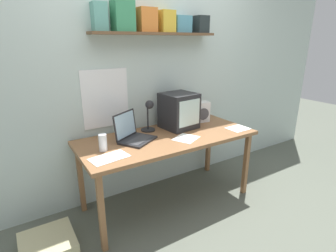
% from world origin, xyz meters
% --- Properties ---
extents(ground_plane, '(12.00, 12.00, 0.00)m').
position_xyz_m(ground_plane, '(0.00, 0.00, 0.00)').
color(ground_plane, '#5A6054').
extents(back_wall, '(5.60, 0.24, 2.60)m').
position_xyz_m(back_wall, '(-0.00, 0.42, 1.32)').
color(back_wall, silver).
rests_on(back_wall, ground_plane).
extents(corner_desk, '(1.71, 0.74, 0.73)m').
position_xyz_m(corner_desk, '(0.00, 0.00, 0.67)').
color(corner_desk, '#8D5F3B').
rests_on(corner_desk, ground_plane).
extents(crt_monitor, '(0.36, 0.36, 0.37)m').
position_xyz_m(crt_monitor, '(0.23, 0.16, 0.91)').
color(crt_monitor, '#232326').
rests_on(crt_monitor, corner_desk).
extents(laptop, '(0.41, 0.39, 0.26)m').
position_xyz_m(laptop, '(-0.34, 0.08, 0.79)').
color(laptop, '#232326').
rests_on(laptop, corner_desk).
extents(desk_lamp, '(0.14, 0.17, 0.33)m').
position_xyz_m(desk_lamp, '(-0.09, 0.21, 0.91)').
color(desk_lamp, '#232326').
rests_on(desk_lamp, corner_desk).
extents(juice_glass, '(0.07, 0.07, 0.14)m').
position_xyz_m(juice_glass, '(-0.65, -0.02, 0.79)').
color(juice_glass, white).
rests_on(juice_glass, corner_desk).
extents(space_heater, '(0.19, 0.15, 0.23)m').
position_xyz_m(space_heater, '(0.57, 0.21, 0.84)').
color(space_heater, white).
rests_on(space_heater, corner_desk).
extents(loose_paper_near_monitor, '(0.29, 0.28, 0.00)m').
position_xyz_m(loose_paper_near_monitor, '(0.10, -0.15, 0.73)').
color(loose_paper_near_monitor, white).
rests_on(loose_paper_near_monitor, corner_desk).
extents(loose_paper_near_laptop, '(0.32, 0.22, 0.00)m').
position_xyz_m(loose_paper_near_laptop, '(-0.66, -0.18, 0.73)').
color(loose_paper_near_laptop, white).
rests_on(loose_paper_near_laptop, corner_desk).
extents(printed_handout, '(0.22, 0.19, 0.00)m').
position_xyz_m(printed_handout, '(0.74, -0.20, 0.73)').
color(printed_handout, white).
rests_on(printed_handout, corner_desk).
extents(floor_cushion, '(0.40, 0.40, 0.12)m').
position_xyz_m(floor_cushion, '(-1.18, -0.08, 0.06)').
color(floor_cushion, '#BEB789').
rests_on(floor_cushion, ground_plane).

